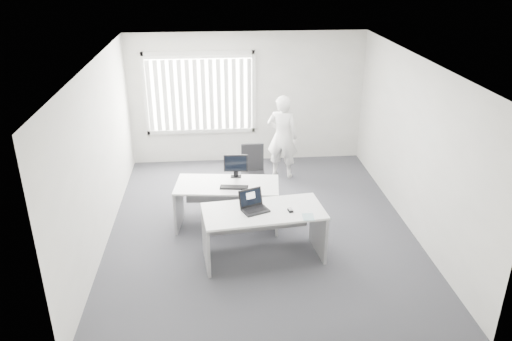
{
  "coord_description": "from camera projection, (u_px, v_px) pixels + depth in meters",
  "views": [
    {
      "loc": [
        -0.71,
        -7.33,
        4.3
      ],
      "look_at": [
        -0.06,
        0.15,
        0.98
      ],
      "focal_mm": 35.0,
      "sensor_mm": 36.0,
      "label": 1
    }
  ],
  "objects": [
    {
      "name": "mouse",
      "position": [
        290.0,
        210.0,
        7.27
      ],
      "size": [
        0.08,
        0.11,
        0.04
      ],
      "primitive_type": null,
      "rotation": [
        0.0,
        0.0,
        0.19
      ],
      "color": "#A5A5A7",
      "rests_on": "paper_sheet"
    },
    {
      "name": "wall_left",
      "position": [
        100.0,
        155.0,
        7.71
      ],
      "size": [
        0.02,
        6.0,
        2.8
      ],
      "primitive_type": "cube",
      "color": "silver",
      "rests_on": "ground"
    },
    {
      "name": "blinds",
      "position": [
        200.0,
        95.0,
        10.42
      ],
      "size": [
        2.2,
        0.1,
        1.5
      ],
      "primitive_type": null,
      "color": "white",
      "rests_on": "wall_back"
    },
    {
      "name": "desk_near",
      "position": [
        263.0,
        224.0,
        7.4
      ],
      "size": [
        1.85,
        1.02,
        0.81
      ],
      "rotation": [
        0.0,
        0.0,
        0.11
      ],
      "color": "silver",
      "rests_on": "ground"
    },
    {
      "name": "ground",
      "position": [
        260.0,
        226.0,
        8.48
      ],
      "size": [
        6.0,
        6.0,
        0.0
      ],
      "primitive_type": "plane",
      "color": "#48484F",
      "rests_on": "ground"
    },
    {
      "name": "monitor",
      "position": [
        236.0,
        166.0,
        8.4
      ],
      "size": [
        0.41,
        0.15,
        0.4
      ],
      "primitive_type": null,
      "rotation": [
        0.0,
        0.0,
        -0.07
      ],
      "color": "black",
      "rests_on": "desk_far"
    },
    {
      "name": "booklet",
      "position": [
        308.0,
        217.0,
        7.11
      ],
      "size": [
        0.17,
        0.22,
        0.01
      ],
      "primitive_type": "cube",
      "rotation": [
        0.0,
        0.0,
        -0.05
      ],
      "color": "white",
      "rests_on": "desk_near"
    },
    {
      "name": "laptop",
      "position": [
        255.0,
        202.0,
        7.22
      ],
      "size": [
        0.47,
        0.44,
        0.29
      ],
      "primitive_type": null,
      "rotation": [
        0.0,
        0.0,
        0.39
      ],
      "color": "black",
      "rests_on": "desk_near"
    },
    {
      "name": "window",
      "position": [
        200.0,
        93.0,
        10.47
      ],
      "size": [
        2.32,
        0.06,
        1.76
      ],
      "primitive_type": "cube",
      "color": "silver",
      "rests_on": "wall_back"
    },
    {
      "name": "office_chair",
      "position": [
        253.0,
        181.0,
        9.4
      ],
      "size": [
        0.59,
        0.59,
        1.01
      ],
      "rotation": [
        0.0,
        0.0,
        -0.03
      ],
      "color": "black",
      "rests_on": "ground"
    },
    {
      "name": "wall_right",
      "position": [
        413.0,
        145.0,
        8.11
      ],
      "size": [
        0.02,
        6.0,
        2.8
      ],
      "primitive_type": "cube",
      "color": "silver",
      "rests_on": "ground"
    },
    {
      "name": "ceiling",
      "position": [
        261.0,
        61.0,
        7.34
      ],
      "size": [
        5.0,
        6.0,
        0.02
      ],
      "primitive_type": "cube",
      "color": "white",
      "rests_on": "wall_back"
    },
    {
      "name": "wall_front",
      "position": [
        288.0,
        255.0,
        5.18
      ],
      "size": [
        5.0,
        0.02,
        2.8
      ],
      "primitive_type": "cube",
      "color": "silver",
      "rests_on": "ground"
    },
    {
      "name": "keyboard",
      "position": [
        234.0,
        187.0,
        8.07
      ],
      "size": [
        0.47,
        0.22,
        0.02
      ],
      "primitive_type": "cube",
      "rotation": [
        0.0,
        0.0,
        -0.14
      ],
      "color": "black",
      "rests_on": "desk_far"
    },
    {
      "name": "desk_far",
      "position": [
        227.0,
        196.0,
        8.3
      ],
      "size": [
        1.77,
        0.98,
        0.77
      ],
      "rotation": [
        0.0,
        0.0,
        -0.11
      ],
      "color": "silver",
      "rests_on": "ground"
    },
    {
      "name": "paper_sheet",
      "position": [
        290.0,
        209.0,
        7.35
      ],
      "size": [
        0.29,
        0.22,
        0.0
      ],
      "primitive_type": "cube",
      "rotation": [
        0.0,
        0.0,
        0.15
      ],
      "color": "silver",
      "rests_on": "desk_near"
    },
    {
      "name": "person",
      "position": [
        282.0,
        137.0,
        10.04
      ],
      "size": [
        0.73,
        0.6,
        1.72
      ],
      "primitive_type": "imported",
      "rotation": [
        0.0,
        0.0,
        2.8
      ],
      "color": "white",
      "rests_on": "ground"
    },
    {
      "name": "wall_back",
      "position": [
        247.0,
        99.0,
        10.64
      ],
      "size": [
        5.0,
        0.02,
        2.8
      ],
      "primitive_type": "cube",
      "color": "silver",
      "rests_on": "ground"
    }
  ]
}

